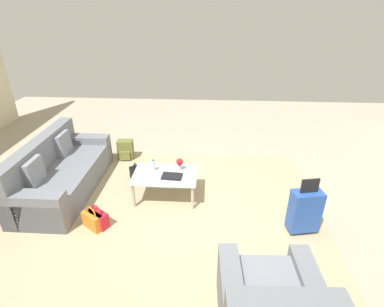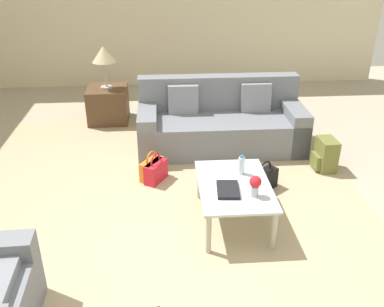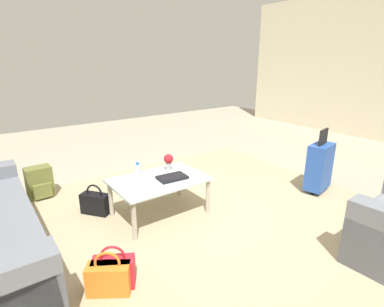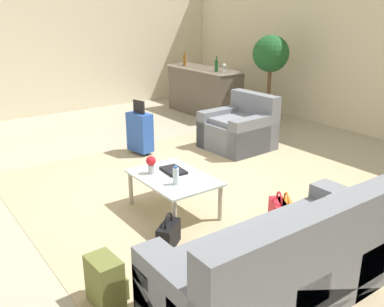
{
  "view_description": "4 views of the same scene",
  "coord_description": "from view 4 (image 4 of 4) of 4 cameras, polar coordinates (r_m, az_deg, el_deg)",
  "views": [
    {
      "loc": [
        -0.28,
        3.54,
        2.87
      ],
      "look_at": [
        -0.03,
        -0.4,
        0.87
      ],
      "focal_mm": 28.0,
      "sensor_mm": 36.0,
      "label": 1
    },
    {
      "loc": [
        -3.1,
        0.17,
        2.54
      ],
      "look_at": [
        0.69,
        -0.11,
        0.63
      ],
      "focal_mm": 40.0,
      "sensor_mm": 36.0,
      "label": 2
    },
    {
      "loc": [
        1.91,
        2.17,
        1.69
      ],
      "look_at": [
        0.05,
        -0.37,
        0.69
      ],
      "focal_mm": 28.0,
      "sensor_mm": 36.0,
      "label": 3
    },
    {
      "loc": [
        4.05,
        -2.89,
        2.2
      ],
      "look_at": [
        0.69,
        -0.46,
        0.77
      ],
      "focal_mm": 40.0,
      "sensor_mm": 36.0,
      "label": 4
    }
  ],
  "objects": [
    {
      "name": "ground_plane",
      "position": [
        5.44,
        -0.36,
        -4.84
      ],
      "size": [
        12.0,
        12.0,
        0.0
      ],
      "primitive_type": "plane",
      "color": "#A89E89"
    },
    {
      "name": "wall_left",
      "position": [
        9.58,
        -18.86,
        14.17
      ],
      "size": [
        0.12,
        8.0,
        3.1
      ],
      "primitive_type": "cube",
      "color": "beige",
      "rests_on": "ground"
    },
    {
      "name": "area_rug",
      "position": [
        5.12,
        5.41,
        -6.45
      ],
      "size": [
        5.2,
        4.4,
        0.01
      ],
      "primitive_type": "cube",
      "color": "tan",
      "rests_on": "ground"
    },
    {
      "name": "couch",
      "position": [
        3.5,
        13.1,
        -14.32
      ],
      "size": [
        0.91,
        2.17,
        0.91
      ],
      "color": "slate",
      "rests_on": "ground"
    },
    {
      "name": "armchair",
      "position": [
        6.99,
        6.5,
        3.12
      ],
      "size": [
        0.98,
        0.98,
        0.87
      ],
      "color": "slate",
      "rests_on": "ground"
    },
    {
      "name": "coffee_table",
      "position": [
        4.72,
        -2.48,
        -3.68
      ],
      "size": [
        1.01,
        0.69,
        0.43
      ],
      "color": "silver",
      "rests_on": "ground"
    },
    {
      "name": "water_bottle",
      "position": [
        4.46,
        -2.16,
        -3.02
      ],
      "size": [
        0.06,
        0.06,
        0.2
      ],
      "color": "silver",
      "rests_on": "coffee_table"
    },
    {
      "name": "coffee_table_book",
      "position": [
        4.83,
        -2.49,
        -2.26
      ],
      "size": [
        0.33,
        0.23,
        0.03
      ],
      "primitive_type": "cube",
      "rotation": [
        0.0,
        0.0,
        -0.08
      ],
      "color": "black",
      "rests_on": "coffee_table"
    },
    {
      "name": "flower_vase",
      "position": [
        4.76,
        -5.48,
        -1.28
      ],
      "size": [
        0.11,
        0.11,
        0.21
      ],
      "color": "#B2B7BC",
      "rests_on": "coffee_table"
    },
    {
      "name": "bar_console",
      "position": [
        9.17,
        1.61,
        8.39
      ],
      "size": [
        1.86,
        0.65,
        0.98
      ],
      "color": "brown",
      "rests_on": "ground"
    },
    {
      "name": "wine_glass_leftmost",
      "position": [
        9.57,
        -0.92,
        12.38
      ],
      "size": [
        0.08,
        0.08,
        0.15
      ],
      "color": "silver",
      "rests_on": "bar_console"
    },
    {
      "name": "wine_glass_left_of_centre",
      "position": [
        8.58,
        4.27,
        11.57
      ],
      "size": [
        0.08,
        0.08,
        0.15
      ],
      "color": "silver",
      "rests_on": "bar_console"
    },
    {
      "name": "wine_bottle_amber",
      "position": [
        9.43,
        -0.98,
        12.34
      ],
      "size": [
        0.07,
        0.07,
        0.3
      ],
      "color": "brown",
      "rests_on": "bar_console"
    },
    {
      "name": "wine_bottle_green",
      "position": [
        8.57,
        3.28,
        11.64
      ],
      "size": [
        0.07,
        0.07,
        0.3
      ],
      "color": "#194C23",
      "rests_on": "bar_console"
    },
    {
      "name": "suitcase_blue",
      "position": [
        6.69,
        -6.96,
        2.92
      ],
      "size": [
        0.44,
        0.3,
        0.85
      ],
      "color": "#2851AD",
      "rests_on": "ground"
    },
    {
      "name": "handbag_red",
      "position": [
        4.69,
        11.45,
        -7.59
      ],
      "size": [
        0.35,
        0.29,
        0.36
      ],
      "color": "red",
      "rests_on": "ground"
    },
    {
      "name": "handbag_black",
      "position": [
        4.18,
        -3.14,
        -10.74
      ],
      "size": [
        0.3,
        0.34,
        0.36
      ],
      "color": "black",
      "rests_on": "ground"
    },
    {
      "name": "handbag_orange",
      "position": [
        4.69,
        12.36,
        -7.67
      ],
      "size": [
        0.34,
        0.3,
        0.36
      ],
      "color": "orange",
      "rests_on": "ground"
    },
    {
      "name": "backpack_olive",
      "position": [
        3.5,
        -11.39,
        -16.42
      ],
      "size": [
        0.31,
        0.26,
        0.4
      ],
      "color": "olive",
      "rests_on": "ground"
    },
    {
      "name": "potted_ficus",
      "position": [
        8.51,
        10.39,
        11.62
      ],
      "size": [
        0.69,
        0.69,
        1.7
      ],
      "color": "#84664C",
      "rests_on": "ground"
    }
  ]
}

